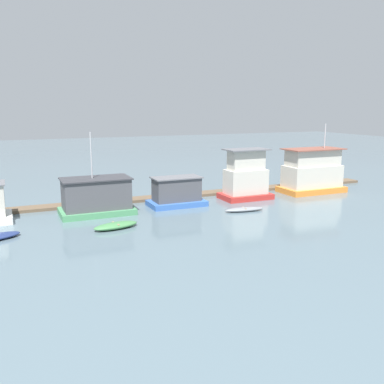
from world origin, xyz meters
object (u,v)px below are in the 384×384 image
Objects in this scene: houseboat_green at (96,197)px; mooring_post_near_right at (243,186)px; houseboat_blue at (177,193)px; mooring_post_far_left at (252,186)px; houseboat_orange at (312,172)px; houseboat_red at (246,178)px; dinghy_grey at (244,209)px; dinghy_green at (116,226)px.

mooring_post_near_right is (17.42, 2.69, -0.75)m from houseboat_green.
houseboat_blue reaches higher than mooring_post_far_left.
houseboat_orange is at bearing 0.76° from houseboat_blue.
mooring_post_far_left is (2.33, 2.42, -1.51)m from houseboat_red.
houseboat_orange reaches higher than mooring_post_far_left.
houseboat_orange is at bearing 22.88° from dinghy_grey.
houseboat_blue is 3.55× the size of mooring_post_far_left.
mooring_post_near_right is (4.24, 7.42, 0.70)m from dinghy_grey.
dinghy_grey is (13.18, -4.73, -1.45)m from houseboat_green.
houseboat_green is 0.96× the size of houseboat_orange.
mooring_post_far_left is at bearing 53.95° from dinghy_grey.
houseboat_orange reaches higher than dinghy_green.
houseboat_green reaches higher than houseboat_blue.
houseboat_blue is at bearing -164.79° from mooring_post_near_right.
houseboat_orange is (17.19, 0.23, 1.00)m from houseboat_blue.
mooring_post_far_left is (-6.74, 2.30, -1.54)m from houseboat_orange.
mooring_post_near_right is at bearing 60.25° from dinghy_grey.
houseboat_orange reaches higher than houseboat_green.
dinghy_grey is at bearing -119.75° from mooring_post_near_right.
houseboat_green is 25.33m from houseboat_orange.
houseboat_red is 3.06× the size of mooring_post_near_right.
houseboat_blue is 1.04× the size of houseboat_red.
houseboat_green is 8.13m from houseboat_blue.
houseboat_blue is 1.39× the size of dinghy_green.
mooring_post_far_left is at bearing 161.15° from houseboat_orange.
houseboat_orange is 2.02× the size of dinghy_grey.
mooring_post_far_left is at bearing 24.60° from dinghy_green.
houseboat_blue is at bearing 36.90° from dinghy_green.
houseboat_green is 16.27m from houseboat_red.
dinghy_grey is at bearing -126.05° from mooring_post_far_left.
houseboat_green is at bearing 94.27° from dinghy_green.
dinghy_green is 12.79m from dinghy_grey.
houseboat_green is at bearing -171.75° from mooring_post_far_left.
mooring_post_near_right reaches higher than dinghy_green.
dinghy_green is at bearing -166.42° from houseboat_orange.
houseboat_orange is 7.28m from mooring_post_far_left.
dinghy_green is 1.03× the size of dinghy_grey.
houseboat_green is 1.35× the size of houseboat_blue.
dinghy_green is at bearing -143.10° from houseboat_blue.
mooring_post_near_right is at bearing 180.00° from mooring_post_far_left.
houseboat_green is 17.64m from mooring_post_near_right.
houseboat_red is 17.02m from dinghy_green.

